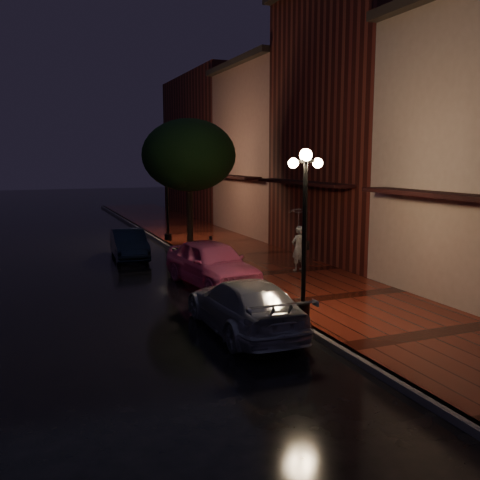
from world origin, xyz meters
name	(u,v)px	position (x,y,z in m)	size (l,w,h in m)	color
ground	(224,281)	(0.00, 0.00, 0.00)	(120.00, 120.00, 0.00)	black
sidewalk	(282,274)	(2.25, 0.00, 0.07)	(4.50, 60.00, 0.15)	#4E170E
curb	(224,279)	(0.00, 0.00, 0.07)	(0.25, 60.00, 0.15)	#595451
storefront_mid	(365,127)	(7.00, 2.00, 5.50)	(5.00, 8.00, 11.00)	#511914
storefront_far	(279,153)	(7.00, 10.00, 4.50)	(5.00, 8.00, 9.00)	#8C5951
storefront_extra	(218,147)	(7.00, 20.00, 5.00)	(5.00, 12.00, 10.00)	#511914
streetlamp_near	(305,222)	(0.35, -5.00, 2.60)	(0.96, 0.36, 4.31)	black
streetlamp_far	(167,191)	(0.35, 9.00, 2.60)	(0.96, 0.36, 4.31)	black
street_tree	(189,158)	(0.61, 5.99, 4.24)	(4.16, 4.16, 5.80)	black
pink_car	(212,263)	(-0.60, -0.47, 0.77)	(1.81, 4.50, 1.53)	pink
navy_car	(129,244)	(-2.26, 5.48, 0.62)	(1.31, 3.75, 1.23)	black
silver_car	(244,305)	(-1.44, -5.27, 0.65)	(1.83, 4.51, 1.31)	#9D9EA4
woman_with_umbrella	(299,229)	(2.90, 0.00, 1.67)	(0.96, 0.97, 2.30)	silver
parking_meter	(211,248)	(0.15, 1.84, 0.85)	(0.11, 0.09, 1.16)	black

